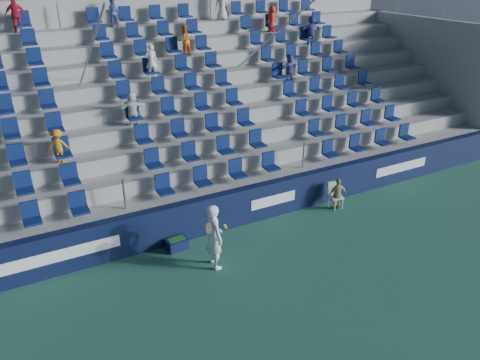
% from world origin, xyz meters
% --- Properties ---
extents(ground, '(70.00, 70.00, 0.00)m').
position_xyz_m(ground, '(0.00, 0.00, 0.00)').
color(ground, '#29614A').
rests_on(ground, ground).
extents(sponsor_wall, '(24.00, 0.32, 1.20)m').
position_xyz_m(sponsor_wall, '(0.00, 3.15, 0.60)').
color(sponsor_wall, '#0E1636').
rests_on(sponsor_wall, ground).
extents(grandstand, '(24.00, 8.17, 6.63)m').
position_xyz_m(grandstand, '(0.00, 8.24, 2.13)').
color(grandstand, gray).
rests_on(grandstand, ground).
extents(tennis_player, '(0.69, 0.68, 1.85)m').
position_xyz_m(tennis_player, '(-1.26, 1.51, 0.93)').
color(tennis_player, white).
rests_on(tennis_player, ground).
extents(line_judge_chair, '(0.47, 0.48, 0.91)m').
position_xyz_m(line_judge_chair, '(3.67, 2.64, 0.52)').
color(line_judge_chair, white).
rests_on(line_judge_chair, ground).
extents(line_judge, '(0.67, 0.36, 1.09)m').
position_xyz_m(line_judge, '(3.67, 2.50, 0.54)').
color(line_judge, tan).
rests_on(line_judge, ground).
extents(ball_bin, '(0.62, 0.44, 0.33)m').
position_xyz_m(ball_bin, '(-1.86, 2.75, 0.18)').
color(ball_bin, '#0F1438').
rests_on(ball_bin, ground).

